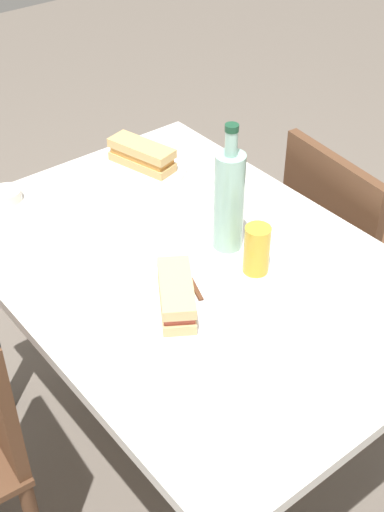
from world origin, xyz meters
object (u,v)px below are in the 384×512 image
object	(u,v)px
knife_near	(152,155)
water_bottle	(228,199)
beer_glass	(257,250)
plate_far	(177,309)
dining_table	(192,299)
chair_far	(347,254)
plate_near	(143,168)
olive_bowl	(6,195)
knife_far	(201,301)
baguette_sandwich_far	(176,295)
baguette_sandwich_near	(142,155)

from	to	relation	value
knife_near	water_bottle	xyz separation A→B (m)	(0.44, -0.09, 0.12)
beer_glass	plate_far	bearing A→B (deg)	-90.14
dining_table	chair_far	xyz separation A→B (m)	(-0.01, 0.61, -0.16)
plate_near	water_bottle	distance (m)	0.44
beer_glass	olive_bowl	bearing A→B (deg)	-153.36
dining_table	beer_glass	distance (m)	0.23
plate_far	beer_glass	distance (m)	0.24
plate_near	water_bottle	bearing A→B (deg)	-5.91
water_bottle	olive_bowl	distance (m)	0.62
dining_table	water_bottle	xyz separation A→B (m)	(-0.00, 0.11, 0.25)
knife_far	beer_glass	bearing A→B (deg)	96.34
chair_far	plate_far	distance (m)	0.80
water_bottle	beer_glass	size ratio (longest dim) A/B	2.69
knife_near	water_bottle	distance (m)	0.46
knife_far	olive_bowl	xyz separation A→B (m)	(-0.65, -0.14, -0.00)
plate_near	plate_far	size ratio (longest dim) A/B	1.00
chair_far	plate_near	size ratio (longest dim) A/B	3.34
olive_bowl	water_bottle	bearing A→B (deg)	32.55
knife_far	olive_bowl	size ratio (longest dim) A/B	2.14
plate_far	chair_far	bearing A→B (deg)	99.36
plate_near	beer_glass	size ratio (longest dim) A/B	2.11
plate_far	water_bottle	world-z (taller)	water_bottle
olive_bowl	chair_far	bearing A→B (deg)	58.48
dining_table	plate_far	bearing A→B (deg)	-49.49
knife_far	plate_near	bearing A→B (deg)	157.04
chair_far	knife_near	bearing A→B (deg)	-136.80
baguette_sandwich_far	beer_glass	world-z (taller)	beer_glass
knife_near	knife_far	size ratio (longest dim) A/B	0.97
chair_far	knife_far	size ratio (longest dim) A/B	4.93
plate_near	baguette_sandwich_far	size ratio (longest dim) A/B	1.34
plate_far	water_bottle	size ratio (longest dim) A/B	0.78
chair_far	baguette_sandwich_far	bearing A→B (deg)	-80.64
dining_table	baguette_sandwich_near	xyz separation A→B (m)	(-0.42, 0.15, 0.16)
knife_near	baguette_sandwich_near	bearing A→B (deg)	-63.90
knife_far	baguette_sandwich_far	bearing A→B (deg)	-111.40
dining_table	olive_bowl	bearing A→B (deg)	-157.11
chair_far	baguette_sandwich_near	distance (m)	0.69
dining_table	beer_glass	world-z (taller)	beer_glass
dining_table	water_bottle	world-z (taller)	water_bottle
chair_far	knife_near	xyz separation A→B (m)	(-0.43, -0.41, 0.29)
plate_near	plate_far	distance (m)	0.60
baguette_sandwich_near	knife_near	world-z (taller)	baguette_sandwich_near
chair_far	plate_far	size ratio (longest dim) A/B	3.34
chair_far	plate_near	bearing A→B (deg)	-131.76
knife_near	baguette_sandwich_far	world-z (taller)	baguette_sandwich_far
dining_table	olive_bowl	world-z (taller)	olive_bowl
chair_far	beer_glass	size ratio (longest dim) A/B	7.05
plate_near	knife_far	distance (m)	0.60
plate_far	beer_glass	world-z (taller)	beer_glass
chair_far	knife_far	bearing A→B (deg)	-78.32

